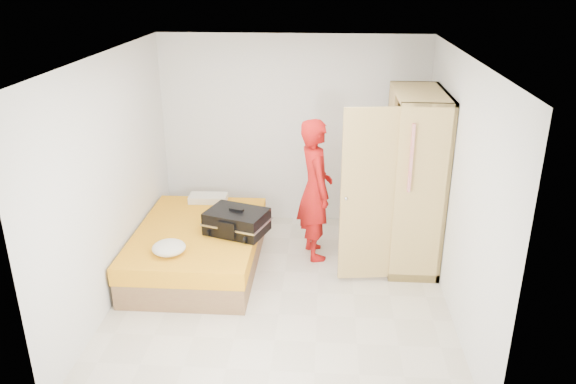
# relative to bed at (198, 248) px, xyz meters

# --- Properties ---
(room) EXTENTS (4.00, 4.02, 2.60)m
(room) POSITION_rel_bed_xyz_m (1.05, -0.50, 1.05)
(room) COLOR beige
(room) RESTS_ON ground
(bed) EXTENTS (1.42, 2.02, 0.50)m
(bed) POSITION_rel_bed_xyz_m (0.00, 0.00, 0.00)
(bed) COLOR brown
(bed) RESTS_ON ground
(wardrobe) EXTENTS (1.17, 1.25, 2.10)m
(wardrobe) POSITION_rel_bed_xyz_m (2.50, 0.35, 0.75)
(wardrobe) COLOR tan
(wardrobe) RESTS_ON ground
(person) EXTENTS (0.59, 0.74, 1.76)m
(person) POSITION_rel_bed_xyz_m (1.39, 0.41, 0.63)
(person) COLOR red
(person) RESTS_ON ground
(suitcase) EXTENTS (0.81, 0.69, 0.30)m
(suitcase) POSITION_rel_bed_xyz_m (0.49, -0.04, 0.38)
(suitcase) COLOR black
(suitcase) RESTS_ON bed
(round_cushion) EXTENTS (0.36, 0.36, 0.14)m
(round_cushion) POSITION_rel_bed_xyz_m (-0.17, -0.62, 0.32)
(round_cushion) COLOR beige
(round_cushion) RESTS_ON bed
(pillow) EXTENTS (0.50, 0.27, 0.09)m
(pillow) POSITION_rel_bed_xyz_m (-0.04, 0.85, 0.29)
(pillow) COLOR beige
(pillow) RESTS_ON bed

